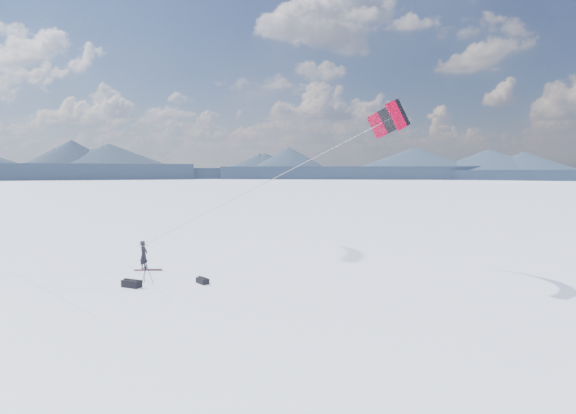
% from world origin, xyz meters
% --- Properties ---
extents(ground, '(1800.00, 1800.00, 0.00)m').
position_xyz_m(ground, '(0.00, 0.00, 0.00)').
color(ground, white).
extents(horizon_hills, '(704.00, 704.00, 10.89)m').
position_xyz_m(horizon_hills, '(-0.00, 0.00, 4.87)').
color(horizon_hills, '#1B2336').
rests_on(horizon_hills, ground).
extents(snow_tracks, '(17.62, 10.25, 0.01)m').
position_xyz_m(snow_tracks, '(0.33, 0.01, 0.00)').
color(snow_tracks, silver).
rests_on(snow_tracks, ground).
extents(snowkiter, '(0.43, 0.62, 1.62)m').
position_xyz_m(snowkiter, '(-0.54, 2.52, 0.00)').
color(snowkiter, black).
rests_on(snowkiter, ground).
extents(snowboard, '(1.56, 0.72, 0.04)m').
position_xyz_m(snowboard, '(-0.13, 2.24, 0.02)').
color(snowboard, maroon).
rests_on(snowboard, ground).
extents(tripod, '(0.60, 0.58, 1.19)m').
position_xyz_m(tripod, '(1.33, -0.71, 0.77)').
color(tripod, black).
rests_on(tripod, ground).
extents(gear_bag_a, '(1.00, 0.62, 0.42)m').
position_xyz_m(gear_bag_a, '(1.01, -1.57, 0.18)').
color(gear_bag_a, black).
rests_on(gear_bag_a, ground).
extents(gear_bag_b, '(0.81, 0.75, 0.34)m').
position_xyz_m(gear_bag_b, '(4.07, -0.14, 0.15)').
color(gear_bag_b, black).
rests_on(gear_bag_b, ground).
extents(power_kite, '(14.99, 6.13, 8.13)m').
position_xyz_m(power_kite, '(13.26, 5.18, 8.55)').
color(power_kite, '#B50423').
rests_on(power_kite, ground).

